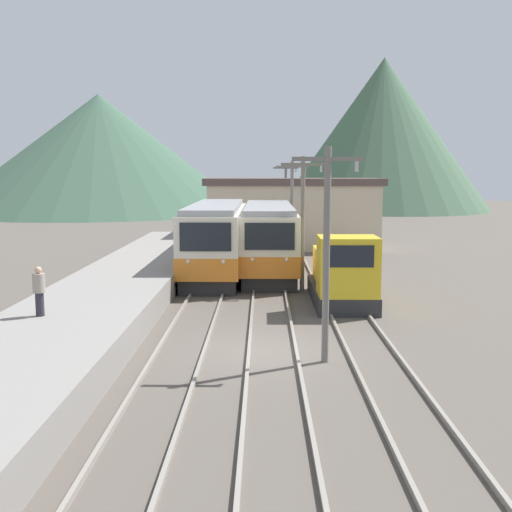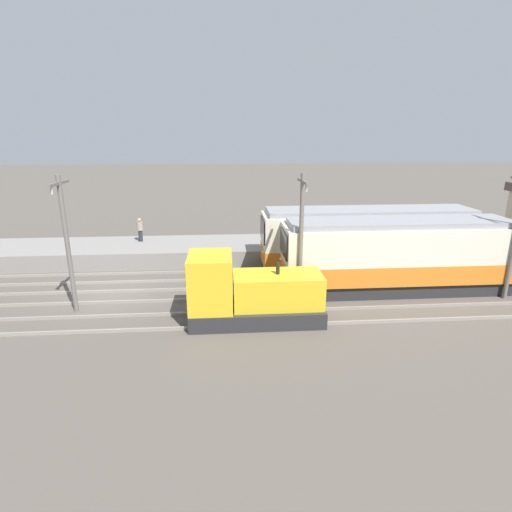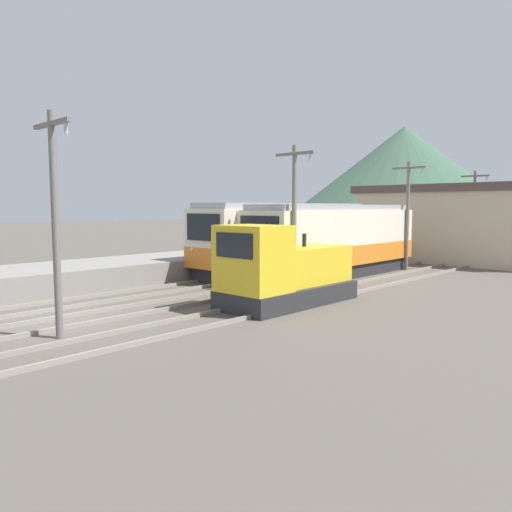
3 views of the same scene
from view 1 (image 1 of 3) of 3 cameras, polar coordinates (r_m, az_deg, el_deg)
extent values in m
plane|color=#564F47|center=(18.72, 0.96, -8.98)|extent=(200.00, 200.00, 0.00)
cube|color=gray|center=(19.57, -17.81, -7.05)|extent=(4.50, 54.00, 1.03)
cube|color=gray|center=(18.97, -9.23, -8.63)|extent=(0.10, 60.00, 0.14)
cube|color=gray|center=(18.78, -4.85, -8.73)|extent=(0.10, 60.00, 0.14)
cube|color=gray|center=(18.70, -0.65, -8.77)|extent=(0.10, 60.00, 0.14)
cube|color=gray|center=(18.73, 3.81, -8.77)|extent=(0.10, 60.00, 0.14)
cube|color=gray|center=(18.87, 8.60, -8.71)|extent=(0.10, 60.00, 0.14)
cube|color=gray|center=(19.12, 12.92, -8.60)|extent=(0.10, 60.00, 0.14)
cube|color=#28282B|center=(32.34, -3.77, -1.15)|extent=(2.58, 11.60, 0.70)
cube|color=silver|center=(32.10, -3.80, 1.97)|extent=(2.80, 12.08, 2.83)
cube|color=orange|center=(32.21, -3.79, 0.36)|extent=(2.84, 12.12, 1.02)
cube|color=black|center=(26.03, -4.85, 1.82)|extent=(2.24, 0.06, 1.25)
sphere|color=silver|center=(26.24, -6.50, -0.53)|extent=(0.18, 0.18, 0.18)
sphere|color=silver|center=(26.09, -3.14, -0.54)|extent=(0.18, 0.18, 0.18)
cube|color=#939399|center=(31.98, -3.83, 4.74)|extent=(2.46, 11.60, 0.28)
cube|color=#28282B|center=(32.80, 1.19, -1.00)|extent=(2.58, 11.17, 0.70)
cube|color=silver|center=(32.58, 1.20, 2.00)|extent=(2.80, 11.64, 2.75)
cube|color=orange|center=(32.68, 1.19, 0.46)|extent=(2.84, 11.68, 0.99)
cube|color=black|center=(26.71, 1.31, 1.88)|extent=(2.24, 0.06, 1.21)
sphere|color=silver|center=(26.83, -0.34, -0.35)|extent=(0.18, 0.18, 0.18)
sphere|color=silver|center=(26.85, 2.95, -0.35)|extent=(0.18, 0.18, 0.18)
cube|color=#939399|center=(32.46, 1.20, 4.66)|extent=(2.46, 11.17, 0.28)
cube|color=#28282B|center=(25.69, 8.05, -3.58)|extent=(2.40, 5.70, 0.70)
cube|color=gold|center=(23.54, 8.72, -0.94)|extent=(2.28, 1.82, 2.30)
cube|color=black|center=(22.55, 9.08, -0.04)|extent=(1.68, 0.04, 0.83)
cube|color=gold|center=(26.40, 7.84, -0.96)|extent=(1.92, 3.78, 1.40)
cylinder|color=black|center=(26.27, 7.88, 1.09)|extent=(0.16, 0.16, 0.50)
cylinder|color=slate|center=(17.07, 6.72, -0.06)|extent=(0.20, 0.20, 6.17)
cube|color=slate|center=(16.91, 6.87, 9.16)|extent=(2.00, 0.12, 0.12)
cylinder|color=#B2B2B7|center=(17.01, 9.57, 8.43)|extent=(0.10, 0.10, 0.30)
cylinder|color=slate|center=(27.28, 4.46, 2.95)|extent=(0.20, 0.20, 6.17)
cube|color=slate|center=(27.18, 4.52, 8.71)|extent=(2.00, 0.12, 0.12)
cylinder|color=#B2B2B7|center=(27.24, 6.21, 8.27)|extent=(0.10, 0.10, 0.30)
cylinder|color=slate|center=(37.55, 3.43, 4.32)|extent=(0.20, 0.20, 6.17)
cube|color=slate|center=(37.47, 3.46, 8.50)|extent=(2.00, 0.12, 0.12)
cylinder|color=#B2B2B7|center=(37.52, 4.69, 8.18)|extent=(0.10, 0.10, 0.30)
cylinder|color=slate|center=(47.83, 2.84, 5.10)|extent=(0.20, 0.20, 6.17)
cube|color=slate|center=(47.78, 2.86, 8.38)|extent=(2.00, 0.12, 0.12)
cylinder|color=#B2B2B7|center=(47.81, 3.83, 8.13)|extent=(0.10, 0.10, 0.30)
cylinder|color=#282833|center=(19.78, -19.90, -4.34)|extent=(0.26, 0.26, 0.75)
cylinder|color=gray|center=(19.66, -19.99, -2.43)|extent=(0.38, 0.38, 0.59)
sphere|color=tan|center=(19.59, -20.04, -1.27)|extent=(0.22, 0.22, 0.22)
cube|color=beige|center=(44.07, 3.48, 3.80)|extent=(12.00, 6.00, 4.55)
cube|color=#51423D|center=(43.97, 3.50, 7.08)|extent=(12.60, 6.30, 0.50)
cone|color=#3D5B47|center=(89.47, -14.64, 9.47)|extent=(42.61, 42.61, 16.47)
cone|color=#47664C|center=(91.93, 11.97, 11.25)|extent=(31.05, 31.05, 22.06)
camera|label=2|loc=(30.60, 40.25, 10.33)|focal=28.00mm
camera|label=3|loc=(18.51, 54.90, -1.11)|focal=35.00mm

